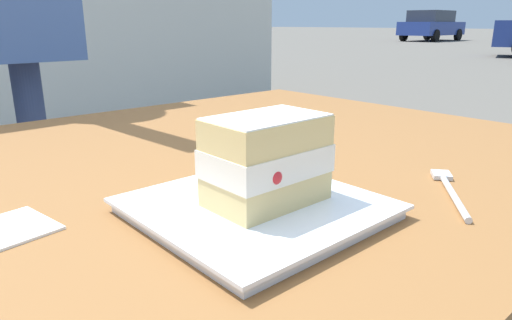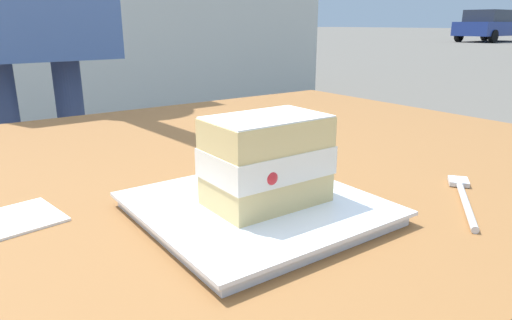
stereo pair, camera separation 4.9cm
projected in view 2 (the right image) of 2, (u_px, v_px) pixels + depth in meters
The scene contains 5 objects.
patio_table at pixel (86, 243), 0.63m from camera, with size 1.70×0.96×0.75m.
dessert_plate at pixel (256, 208), 0.50m from camera, with size 0.24×0.24×0.02m.
cake_slice at pixel (266, 160), 0.49m from camera, with size 0.13×0.09×0.10m.
dessert_fork at pixel (464, 197), 0.55m from camera, with size 0.15×0.12×0.01m.
parked_car_extra at pixel (490, 25), 23.82m from camera, with size 4.46×2.16×1.58m.
Camera 2 is at (0.14, 0.60, 0.95)m, focal length 32.23 mm.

